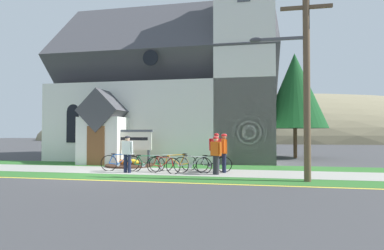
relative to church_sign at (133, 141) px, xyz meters
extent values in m
plane|color=#3D3D3F|center=(0.18, 0.24, -1.28)|extent=(140.00, 140.00, 0.00)
cube|color=#99968E|center=(0.58, -2.26, -1.28)|extent=(32.00, 2.50, 0.01)
cube|color=#2D6628|center=(0.58, -4.26, -1.28)|extent=(32.00, 1.50, 0.01)
cube|color=#2D6628|center=(0.58, 0.04, -1.28)|extent=(24.00, 2.11, 0.01)
cube|color=yellow|center=(0.58, -5.16, -1.28)|extent=(28.00, 0.16, 0.01)
cube|color=silver|center=(0.58, 5.40, 1.09)|extent=(13.89, 8.60, 4.75)
cube|color=#424247|center=(0.58, 5.40, 5.29)|extent=(14.39, 8.75, 8.75)
cube|color=silver|center=(5.86, 2.77, 4.62)|extent=(3.34, 3.34, 11.80)
cube|color=silver|center=(-1.92, 0.30, 0.02)|extent=(2.40, 1.60, 2.60)
cube|color=#424247|center=(-1.92, 0.30, 1.67)|extent=(2.40, 1.80, 2.40)
cube|color=brown|center=(-1.92, -0.52, -0.23)|extent=(1.00, 0.06, 2.10)
cube|color=black|center=(-4.28, 1.07, 0.82)|extent=(0.76, 0.06, 1.90)
cone|color=black|center=(-4.28, 1.07, 1.77)|extent=(0.80, 0.06, 0.80)
cylinder|color=black|center=(0.58, 1.07, 4.74)|extent=(0.90, 0.06, 0.90)
cube|color=#474C56|center=(-0.86, 0.01, -0.87)|extent=(0.12, 0.12, 0.82)
cube|color=#474C56|center=(0.86, -0.01, -0.87)|extent=(0.12, 0.12, 0.82)
cube|color=silver|center=(0.00, 0.00, 0.02)|extent=(2.05, 0.10, 0.97)
cube|color=#474C56|center=(0.00, 0.00, 0.56)|extent=(2.17, 0.14, 0.12)
cube|color=black|center=(0.00, -0.04, 0.13)|extent=(1.64, 0.02, 0.16)
cylinder|color=#382319|center=(0.00, -0.55, -1.23)|extent=(2.45, 2.45, 0.10)
ellipsoid|color=gold|center=(0.38, -0.58, -1.06)|extent=(0.36, 0.36, 0.24)
ellipsoid|color=gold|center=(0.04, -0.15, -1.06)|extent=(0.36, 0.36, 0.24)
ellipsoid|color=orange|center=(-0.42, -0.46, -1.06)|extent=(0.36, 0.36, 0.24)
ellipsoid|color=orange|center=(-0.05, -0.99, -1.06)|extent=(0.36, 0.36, 0.24)
torus|color=black|center=(-0.16, -2.57, -0.93)|extent=(0.73, 0.23, 0.74)
torus|color=black|center=(0.81, -2.31, -0.93)|extent=(0.73, 0.23, 0.74)
cylinder|color=#194CA5|center=(0.48, -2.39, -0.75)|extent=(0.54, 0.18, 0.49)
cylinder|color=#194CA5|center=(0.38, -2.42, -0.53)|extent=(0.73, 0.23, 0.05)
cylinder|color=#194CA5|center=(0.12, -2.49, -0.76)|extent=(0.26, 0.10, 0.46)
cylinder|color=#194CA5|center=(0.03, -2.51, -0.96)|extent=(0.40, 0.14, 0.09)
cylinder|color=#194CA5|center=(-0.07, -2.54, -0.73)|extent=(0.22, 0.09, 0.41)
cylinder|color=#194CA5|center=(0.78, -2.32, -0.73)|extent=(0.12, 0.06, 0.41)
ellipsoid|color=black|center=(0.01, -2.52, -0.50)|extent=(0.25, 0.14, 0.05)
cylinder|color=silver|center=(0.74, -2.33, -0.50)|extent=(0.43, 0.14, 0.03)
cylinder|color=silver|center=(0.23, -2.46, -0.98)|extent=(0.18, 0.07, 0.18)
torus|color=black|center=(3.40, -1.80, -0.94)|extent=(0.69, 0.25, 0.71)
torus|color=black|center=(2.38, -2.13, -0.94)|extent=(0.69, 0.25, 0.71)
cylinder|color=orange|center=(2.73, -2.02, -0.78)|extent=(0.56, 0.21, 0.45)
cylinder|color=orange|center=(2.84, -1.99, -0.56)|extent=(0.77, 0.28, 0.06)
cylinder|color=orange|center=(3.11, -1.90, -0.77)|extent=(0.27, 0.12, 0.47)
cylinder|color=orange|center=(3.20, -1.87, -0.97)|extent=(0.42, 0.17, 0.09)
cylinder|color=orange|center=(3.31, -1.83, -0.74)|extent=(0.23, 0.10, 0.42)
cylinder|color=orange|center=(2.42, -2.12, -0.76)|extent=(0.13, 0.07, 0.38)
ellipsoid|color=black|center=(3.22, -1.86, -0.51)|extent=(0.25, 0.15, 0.05)
cylinder|color=silver|center=(2.46, -2.11, -0.55)|extent=(0.43, 0.16, 0.03)
cylinder|color=silver|center=(2.99, -1.94, -0.99)|extent=(0.18, 0.07, 0.18)
torus|color=black|center=(3.99, -2.05, -0.95)|extent=(0.71, 0.08, 0.71)
torus|color=black|center=(5.02, -1.99, -0.95)|extent=(0.71, 0.08, 0.71)
cylinder|color=black|center=(4.67, -2.01, -0.77)|extent=(0.56, 0.07, 0.47)
cylinder|color=black|center=(4.56, -2.02, -0.57)|extent=(0.77, 0.08, 0.07)
cylinder|color=black|center=(4.29, -2.03, -0.79)|extent=(0.26, 0.05, 0.43)
cylinder|color=black|center=(4.19, -2.04, -0.97)|extent=(0.42, 0.06, 0.09)
cylinder|color=black|center=(4.08, -2.04, -0.77)|extent=(0.22, 0.05, 0.38)
cylinder|color=black|center=(4.98, -1.99, -0.75)|extent=(0.12, 0.04, 0.40)
ellipsoid|color=black|center=(4.17, -2.04, -0.56)|extent=(0.24, 0.09, 0.05)
cylinder|color=silver|center=(4.94, -2.00, -0.53)|extent=(0.44, 0.05, 0.03)
cylinder|color=silver|center=(4.40, -2.03, -1.00)|extent=(0.18, 0.03, 0.18)
torus|color=black|center=(1.06, -2.56, -0.94)|extent=(0.72, 0.12, 0.72)
torus|color=black|center=(2.07, -2.44, -0.94)|extent=(0.72, 0.12, 0.72)
cylinder|color=#19723F|center=(1.73, -2.48, -0.78)|extent=(0.56, 0.10, 0.45)
cylinder|color=#19723F|center=(1.62, -2.49, -0.58)|extent=(0.76, 0.13, 0.04)
cylinder|color=#19723F|center=(1.35, -2.52, -0.79)|extent=(0.26, 0.07, 0.43)
cylinder|color=#19723F|center=(1.26, -2.53, -0.97)|extent=(0.42, 0.08, 0.09)
cylinder|color=#19723F|center=(1.15, -2.55, -0.76)|extent=(0.22, 0.06, 0.38)
cylinder|color=#19723F|center=(2.03, -2.44, -0.76)|extent=(0.12, 0.05, 0.38)
ellipsoid|color=black|center=(1.24, -2.54, -0.55)|extent=(0.25, 0.11, 0.05)
cylinder|color=silver|center=(1.99, -2.45, -0.55)|extent=(0.44, 0.08, 0.03)
cylinder|color=silver|center=(1.46, -2.51, -0.99)|extent=(0.18, 0.04, 0.18)
torus|color=black|center=(2.01, -2.75, -0.95)|extent=(0.69, 0.23, 0.70)
torus|color=black|center=(2.96, -3.02, -0.95)|extent=(0.69, 0.23, 0.70)
cylinder|color=#A51E19|center=(2.64, -2.93, -0.80)|extent=(0.53, 0.18, 0.42)
cylinder|color=#A51E19|center=(2.53, -2.90, -0.60)|extent=(0.71, 0.24, 0.06)
cylinder|color=#A51E19|center=(2.28, -2.83, -0.79)|extent=(0.25, 0.10, 0.43)
cylinder|color=#A51E19|center=(2.20, -2.80, -0.97)|extent=(0.39, 0.14, 0.09)
cylinder|color=#A51E19|center=(2.09, -2.77, -0.77)|extent=(0.21, 0.09, 0.38)
cylinder|color=#A51E19|center=(2.92, -3.01, -0.78)|extent=(0.12, 0.07, 0.35)
ellipsoid|color=black|center=(2.18, -2.80, -0.56)|extent=(0.25, 0.14, 0.05)
cylinder|color=silver|center=(2.88, -3.00, -0.59)|extent=(0.43, 0.15, 0.03)
cylinder|color=silver|center=(2.39, -2.86, -1.00)|extent=(0.18, 0.07, 0.18)
torus|color=black|center=(3.20, -2.55, -0.95)|extent=(0.71, 0.05, 0.71)
torus|color=black|center=(4.21, -2.57, -0.95)|extent=(0.71, 0.05, 0.71)
cylinder|color=#B7B7BC|center=(3.87, -2.56, -0.79)|extent=(0.54, 0.05, 0.44)
cylinder|color=#B7B7BC|center=(3.76, -2.56, -0.57)|extent=(0.75, 0.05, 0.07)
cylinder|color=#B7B7BC|center=(3.49, -2.55, -0.77)|extent=(0.25, 0.04, 0.46)
cylinder|color=#B7B7BC|center=(3.40, -2.55, -0.97)|extent=(0.41, 0.04, 0.09)
cylinder|color=#B7B7BC|center=(3.29, -2.55, -0.75)|extent=(0.21, 0.04, 0.41)
cylinder|color=#B7B7BC|center=(4.17, -2.57, -0.77)|extent=(0.12, 0.04, 0.37)
ellipsoid|color=black|center=(3.38, -2.55, -0.52)|extent=(0.24, 0.08, 0.05)
cylinder|color=silver|center=(4.13, -2.57, -0.57)|extent=(0.44, 0.04, 0.03)
cylinder|color=silver|center=(3.60, -2.55, -1.00)|extent=(0.18, 0.02, 0.18)
cylinder|color=#191E38|center=(4.57, -1.48, -0.86)|extent=(0.15, 0.15, 0.85)
cylinder|color=#191E38|center=(4.69, -1.45, -0.86)|extent=(0.15, 0.15, 0.85)
cube|color=red|center=(4.63, -1.46, -0.12)|extent=(0.51, 0.32, 0.62)
sphere|color=tan|center=(4.63, -1.46, 0.30)|extent=(0.22, 0.22, 0.22)
ellipsoid|color=red|center=(4.63, -1.46, 0.36)|extent=(0.30, 0.33, 0.15)
cylinder|color=red|center=(4.34, -1.50, -0.09)|extent=(0.09, 0.18, 0.57)
cylinder|color=red|center=(4.92, -1.42, -0.09)|extent=(0.09, 0.11, 0.56)
cylinder|color=#191E38|center=(1.01, -3.03, -0.88)|extent=(0.15, 0.15, 0.80)
cylinder|color=#191E38|center=(0.80, -2.97, -0.88)|extent=(0.15, 0.15, 0.80)
cube|color=silver|center=(0.91, -3.00, -0.19)|extent=(0.49, 0.32, 0.58)
sphere|color=tan|center=(0.91, -3.00, 0.20)|extent=(0.21, 0.21, 0.21)
ellipsoid|color=black|center=(0.91, -3.00, 0.26)|extent=(0.28, 0.31, 0.14)
cylinder|color=silver|center=(1.16, -3.12, -0.16)|extent=(0.09, 0.16, 0.53)
cylinder|color=silver|center=(0.65, -2.88, -0.16)|extent=(0.09, 0.21, 0.53)
cylinder|color=#191E38|center=(5.02, -2.10, -0.86)|extent=(0.15, 0.15, 0.84)
cylinder|color=#191E38|center=(5.06, -2.28, -0.86)|extent=(0.15, 0.15, 0.84)
cube|color=#E55914|center=(5.04, -2.19, -0.13)|extent=(0.30, 0.51, 0.61)
sphere|color=#936B51|center=(5.04, -2.19, 0.28)|extent=(0.22, 0.22, 0.22)
ellipsoid|color=red|center=(5.04, -2.19, 0.34)|extent=(0.32, 0.28, 0.15)
cylinder|color=#E55914|center=(5.01, -1.90, -0.10)|extent=(0.09, 0.20, 0.56)
cylinder|color=#E55914|center=(5.06, -2.48, -0.10)|extent=(0.09, 0.10, 0.55)
cylinder|color=#2D2D33|center=(4.70, -2.83, -0.89)|extent=(0.15, 0.15, 0.79)
cylinder|color=#2D2D33|center=(4.81, -2.92, -0.89)|extent=(0.15, 0.15, 0.79)
cube|color=#E55914|center=(4.76, -2.88, -0.20)|extent=(0.47, 0.43, 0.58)
sphere|color=tan|center=(4.76, -2.88, 0.19)|extent=(0.20, 0.20, 0.20)
ellipsoid|color=red|center=(4.76, -2.88, 0.24)|extent=(0.33, 0.33, 0.14)
cylinder|color=#E55914|center=(4.57, -2.68, -0.17)|extent=(0.09, 0.10, 0.52)
cylinder|color=#E55914|center=(4.95, -3.08, -0.17)|extent=(0.09, 0.11, 0.52)
cylinder|color=brown|center=(8.17, -4.02, 2.51)|extent=(0.24, 0.24, 7.59)
cube|color=brown|center=(8.17, -4.02, 5.01)|extent=(1.80, 0.12, 0.12)
cube|color=#4C4C51|center=(7.27, -4.02, 3.91)|extent=(1.80, 0.10, 0.10)
ellipsoid|color=#3F3F44|center=(6.37, -4.02, 3.91)|extent=(0.44, 0.28, 0.20)
cylinder|color=#4C3823|center=(9.24, 6.49, -0.26)|extent=(0.25, 0.25, 2.05)
cone|color=#14471E|center=(9.24, 6.49, 3.37)|extent=(4.36, 4.36, 5.22)
ellipsoid|color=#847A5B|center=(9.16, 51.92, -1.28)|extent=(106.14, 42.11, 19.56)
camera|label=1|loc=(6.12, -15.52, 0.47)|focal=28.53mm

